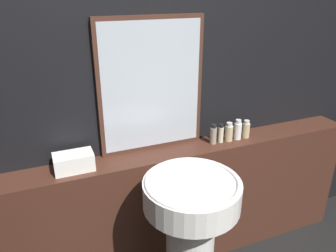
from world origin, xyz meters
The scene contains 10 objects.
wall_back centered at (0.00, 1.70, 1.25)m, with size 8.00×0.06×2.50m.
vanity_counter centered at (0.00, 1.55, 0.45)m, with size 2.74×0.23×0.89m.
pedestal_sink centered at (-0.08, 1.11, 0.61)m, with size 0.51×0.51×0.96m.
mirror centered at (-0.10, 1.65, 1.31)m, with size 0.67×0.03×0.83m.
towel_stack centered at (-0.61, 1.55, 0.94)m, with size 0.22×0.13×0.10m.
shampoo_bottle centered at (0.30, 1.55, 0.96)m, with size 0.04×0.04×0.14m.
conditioner_bottle centered at (0.35, 1.55, 0.95)m, with size 0.04×0.04×0.13m.
lotion_bottle centered at (0.42, 1.55, 0.95)m, with size 0.05×0.05×0.13m.
body_wash_bottle centered at (0.49, 1.55, 0.96)m, with size 0.05×0.05×0.14m.
hand_soap_bottle centered at (0.56, 1.55, 0.95)m, with size 0.05×0.05×0.13m.
Camera 1 is at (-0.73, -0.16, 1.87)m, focal length 35.00 mm.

